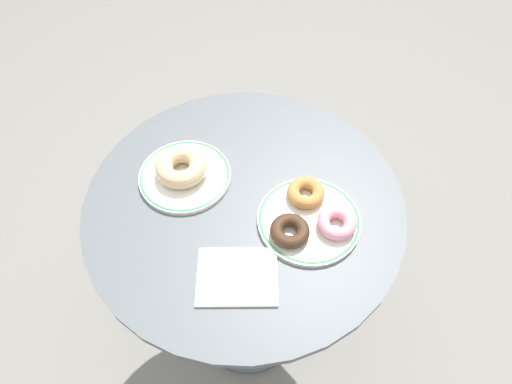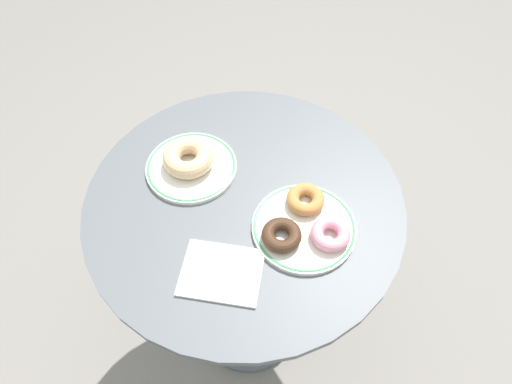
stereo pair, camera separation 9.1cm
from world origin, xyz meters
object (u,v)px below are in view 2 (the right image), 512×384
object	(u,v)px
plate_right	(304,227)
donut_old_fashioned	(305,199)
plate_left	(191,167)
cafe_table	(246,249)
donut_chocolate	(282,235)
donut_pink_frosted	(330,234)
paper_napkin	(221,272)
donut_glazed	(188,158)

from	to	relation	value
plate_right	donut_old_fashioned	bearing A→B (deg)	113.39
plate_left	donut_old_fashioned	xyz separation A→B (m)	(0.26, 0.03, 0.02)
cafe_table	donut_chocolate	bearing A→B (deg)	-25.91
donut_pink_frosted	paper_napkin	xyz separation A→B (m)	(-0.15, -0.16, -0.02)
donut_glazed	donut_chocolate	world-z (taller)	donut_glazed
donut_glazed	donut_old_fashioned	xyz separation A→B (m)	(0.27, 0.03, -0.01)
donut_pink_frosted	donut_chocolate	size ratio (longest dim) A/B	1.00
donut_glazed	paper_napkin	size ratio (longest dim) A/B	0.75
donut_glazed	donut_old_fashioned	world-z (taller)	donut_glazed
plate_left	donut_chocolate	world-z (taller)	donut_chocolate
donut_chocolate	paper_napkin	bearing A→B (deg)	-120.27
donut_glazed	donut_pink_frosted	distance (m)	0.35
cafe_table	donut_old_fashioned	distance (m)	0.27
donut_pink_frosted	paper_napkin	bearing A→B (deg)	-132.45
plate_right	donut_chocolate	bearing A→B (deg)	-118.68
donut_old_fashioned	donut_chocolate	xyz separation A→B (m)	(-0.00, -0.10, 0.00)
plate_right	paper_napkin	size ratio (longest dim) A/B	1.39
paper_napkin	donut_old_fashioned	bearing A→B (deg)	71.50
plate_right	donut_glazed	distance (m)	0.29
donut_chocolate	paper_napkin	size ratio (longest dim) A/B	0.52
plate_left	donut_old_fashioned	bearing A→B (deg)	6.21
plate_right	donut_glazed	size ratio (longest dim) A/B	1.87
plate_left	paper_napkin	bearing A→B (deg)	-44.06
donut_pink_frosted	donut_old_fashioned	world-z (taller)	same
plate_left	donut_glazed	bearing A→B (deg)	161.40
donut_glazed	donut_chocolate	size ratio (longest dim) A/B	1.43
donut_glazed	donut_old_fashioned	bearing A→B (deg)	5.62
donut_glazed	plate_right	bearing A→B (deg)	-4.75
plate_left	donut_chocolate	size ratio (longest dim) A/B	2.56
donut_pink_frosted	paper_napkin	distance (m)	0.22
donut_old_fashioned	donut_chocolate	bearing A→B (deg)	-92.65
donut_glazed	donut_chocolate	xyz separation A→B (m)	(0.26, -0.07, -0.01)
plate_right	donut_old_fashioned	xyz separation A→B (m)	(-0.02, 0.05, 0.02)
donut_pink_frosted	donut_old_fashioned	xyz separation A→B (m)	(-0.08, 0.05, 0.00)
plate_left	donut_glazed	world-z (taller)	donut_glazed
cafe_table	paper_napkin	size ratio (longest dim) A/B	4.94
donut_pink_frosted	donut_chocolate	world-z (taller)	same
paper_napkin	plate_left	bearing A→B (deg)	135.94
cafe_table	donut_pink_frosted	xyz separation A→B (m)	(0.20, -0.01, 0.24)
cafe_table	plate_right	world-z (taller)	plate_right
plate_right	donut_chocolate	distance (m)	0.06
donut_glazed	donut_old_fashioned	size ratio (longest dim) A/B	1.43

